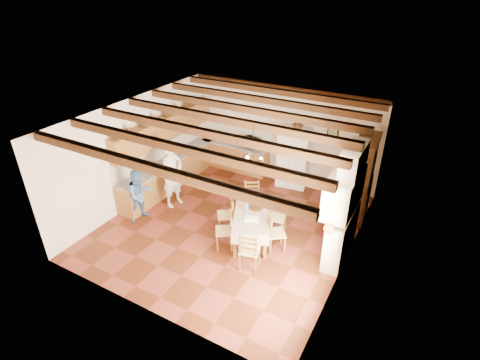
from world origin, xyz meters
name	(u,v)px	position (x,y,z in m)	size (l,w,h in m)	color
floor	(231,226)	(0.00, 0.00, -0.01)	(6.00, 6.50, 0.02)	#50220F
ceiling	(230,116)	(0.00, 0.00, 3.01)	(6.00, 6.50, 0.02)	white
wall_back	(283,132)	(0.00, 3.26, 1.50)	(6.00, 0.02, 3.00)	#F5E2CA
wall_front	(138,251)	(0.00, -3.26, 1.50)	(6.00, 0.02, 3.00)	#F5E2CA
wall_left	(138,151)	(-3.01, 0.00, 1.50)	(0.02, 6.50, 3.00)	#F5E2CA
wall_right	(354,208)	(3.01, 0.00, 1.50)	(0.02, 6.50, 3.00)	#F5E2CA
ceiling_beams	(230,120)	(0.00, 0.00, 2.91)	(6.00, 6.30, 0.16)	#361C11
lower_cabinets_left	(173,172)	(-2.70, 1.05, 0.43)	(0.60, 4.30, 0.86)	olive
lower_cabinets_back	(235,157)	(-1.55, 2.95, 0.43)	(2.30, 0.60, 0.86)	olive
countertop_left	(172,159)	(-2.70, 1.05, 0.88)	(0.62, 4.30, 0.04)	gray
countertop_back	(235,144)	(-1.55, 2.95, 0.88)	(2.34, 0.62, 0.04)	gray
backsplash_left	(163,147)	(-2.98, 1.05, 1.20)	(0.03, 4.30, 0.60)	beige
backsplash_back	(240,133)	(-1.55, 3.23, 1.20)	(2.30, 0.03, 0.60)	beige
upper_cabinets	(166,128)	(-2.83, 1.05, 1.85)	(0.35, 4.20, 0.70)	olive
fireplace	(342,204)	(2.72, 0.20, 1.40)	(0.56, 1.60, 2.80)	beige
wall_picture	(333,131)	(1.55, 3.23, 1.85)	(0.34, 0.03, 0.42)	black
refrigerator	(294,157)	(0.55, 2.89, 0.91)	(0.91, 0.75, 1.83)	white
hutch	(362,179)	(2.75, 2.10, 1.13)	(0.52, 1.25, 2.27)	#3C2012
dining_table	(252,217)	(0.72, -0.23, 0.65)	(1.48, 1.88, 0.74)	beige
chandelier	(253,157)	(0.72, -0.23, 2.25)	(0.47, 0.47, 0.03)	black
chair_left_near	(224,230)	(0.29, -0.82, 0.48)	(0.42, 0.40, 0.96)	brown
chair_left_far	(225,214)	(-0.02, -0.24, 0.48)	(0.42, 0.40, 0.96)	brown
chair_right_near	(276,232)	(1.41, -0.30, 0.48)	(0.42, 0.40, 0.96)	brown
chair_right_far	(277,216)	(1.16, 0.32, 0.48)	(0.42, 0.40, 0.96)	brown
chair_end_near	(250,250)	(1.16, -1.16, 0.48)	(0.42, 0.40, 0.96)	brown
chair_end_far	(252,199)	(0.23, 0.75, 0.48)	(0.42, 0.40, 0.96)	brown
person_man	(172,175)	(-1.95, 0.13, 0.95)	(0.70, 0.46, 1.91)	silver
person_woman_blue	(140,195)	(-2.28, -0.85, 0.72)	(0.70, 0.55, 1.45)	#446DA8
person_woman_red	(331,209)	(2.33, 0.92, 0.74)	(0.87, 0.36, 1.48)	red
microwave	(251,143)	(-0.96, 2.95, 1.06)	(0.57, 0.38, 0.31)	silver
fridge_vase	(298,124)	(0.59, 2.89, 1.98)	(0.30, 0.30, 0.32)	#3C2012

